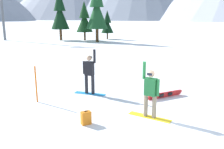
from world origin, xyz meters
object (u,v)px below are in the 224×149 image
snowboarder_foreground (150,92)px  snowboarder_midground (89,73)px  loose_snowboard_near_right (165,95)px  pine_tree_twin (60,12)px  pine_tree_tall (107,24)px  pine_tree_short (97,9)px  backpack_orange (86,118)px  pine_tree_slender (84,19)px  trail_marker_pole (36,84)px

snowboarder_foreground → snowboarder_midground: 3.55m
loose_snowboard_near_right → pine_tree_twin: (-5.71, 26.98, 3.84)m
loose_snowboard_near_right → pine_tree_tall: size_ratio=0.42×
pine_tree_twin → loose_snowboard_near_right: bearing=-78.1°
snowboarder_foreground → pine_tree_tall: bearing=85.0°
snowboarder_midground → loose_snowboard_near_right: snowboarder_midground is taller
pine_tree_short → pine_tree_twin: pine_tree_short is taller
snowboarder_midground → snowboarder_foreground: bearing=-57.5°
backpack_orange → pine_tree_twin: pine_tree_twin is taller
snowboarder_foreground → pine_tree_slender: pine_tree_slender is taller
loose_snowboard_near_right → backpack_orange: 4.17m
backpack_orange → pine_tree_tall: (4.83, 29.85, 2.13)m
snowboarder_foreground → pine_tree_tall: 29.80m
snowboarder_foreground → backpack_orange: snowboarder_foreground is taller
snowboarder_midground → trail_marker_pole: (-2.24, -0.73, -0.22)m
pine_tree_twin → pine_tree_short: bearing=-32.2°
backpack_orange → pine_tree_slender: size_ratio=0.09×
snowboarder_midground → pine_tree_tall: (4.49, 26.66, 1.36)m
snowboarder_foreground → pine_tree_twin: size_ratio=0.27×
pine_tree_short → trail_marker_pole: bearing=-101.5°
snowboarder_foreground → backpack_orange: 2.37m
pine_tree_twin → snowboarder_midground: bearing=-84.6°
backpack_orange → pine_tree_slender: pine_tree_slender is taller
loose_snowboard_near_right → pine_tree_short: pine_tree_short is taller
snowboarder_midground → pine_tree_short: bearing=83.6°
loose_snowboard_near_right → pine_tree_slender: size_ratio=0.32×
trail_marker_pole → pine_tree_slender: size_ratio=0.27×
trail_marker_pole → pine_tree_slender: bearing=83.0°
pine_tree_slender → pine_tree_tall: 3.83m
loose_snowboard_near_right → pine_tree_twin: size_ratio=0.25×
pine_tree_slender → pine_tree_tall: bearing=21.3°
pine_tree_slender → loose_snowboard_near_right: bearing=-85.1°
trail_marker_pole → pine_tree_tall: 28.25m
backpack_orange → pine_tree_short: (2.88, 25.97, 4.20)m
loose_snowboard_near_right → backpack_orange: (-3.58, -2.15, 0.07)m
pine_tree_tall → trail_marker_pole: bearing=-103.8°
trail_marker_pole → pine_tree_twin: bearing=90.5°
trail_marker_pole → pine_tree_slender: pine_tree_slender is taller
pine_tree_twin → pine_tree_slender: (3.45, -0.65, -0.96)m
snowboarder_midground → loose_snowboard_near_right: 3.50m
pine_tree_short → pine_tree_tall: 4.81m
pine_tree_short → pine_tree_tall: (1.95, 3.87, -2.07)m
snowboarder_midground → loose_snowboard_near_right: (3.23, -1.04, -0.84)m
loose_snowboard_near_right → trail_marker_pole: bearing=176.8°
snowboarder_foreground → pine_tree_twin: (-4.38, 28.93, 3.05)m
backpack_orange → pine_tree_twin: bearing=94.2°
loose_snowboard_near_right → pine_tree_tall: bearing=87.4°
pine_tree_short → pine_tree_twin: size_ratio=1.11×
backpack_orange → pine_tree_slender: (1.32, 28.48, 2.81)m
snowboarder_midground → pine_tree_slender: pine_tree_slender is taller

